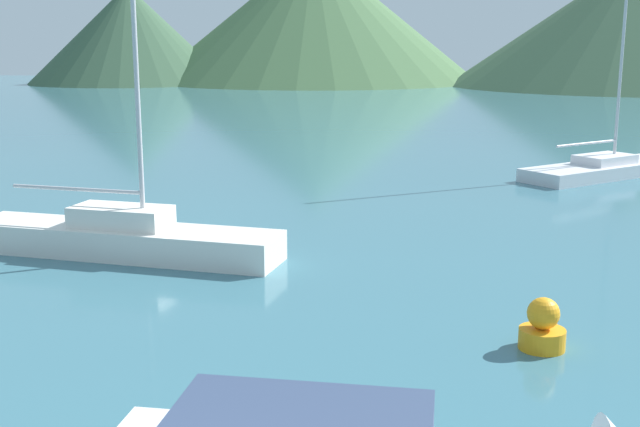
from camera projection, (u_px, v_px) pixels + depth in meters
sailboat_inner at (122, 236)px, 20.24m from camera, size 8.40×3.23×9.98m
sailboat_middle at (604, 166)px, 32.18m from camera, size 7.42×6.46×11.51m
buoy_marker at (543, 328)px, 14.09m from camera, size 0.82×0.82×0.94m
hill_west at (129, 35)px, 103.80m from camera, size 25.93×25.93×12.35m
hill_central at (314, 15)px, 108.00m from camera, size 44.43×44.43×17.52m
hill_east at (636, 22)px, 95.96m from camera, size 44.38×44.38×15.21m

